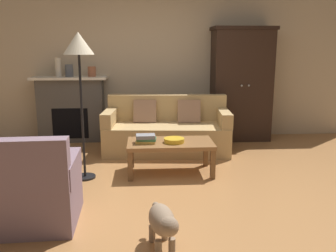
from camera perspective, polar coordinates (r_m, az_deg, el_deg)
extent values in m
plane|color=#B27A47|center=(4.31, 0.35, -9.59)|extent=(9.60, 9.60, 0.00)
cube|color=beige|center=(6.55, -1.29, 10.48)|extent=(7.20, 0.10, 2.80)
cube|color=#4C4947|center=(6.50, -14.95, 2.43)|extent=(1.10, 0.36, 1.08)
cube|color=black|center=(6.36, -15.16, 0.37)|extent=(0.60, 0.01, 0.52)
cube|color=white|center=(6.41, -15.26, 7.34)|extent=(1.26, 0.48, 0.04)
cube|color=black|center=(6.47, 11.42, 6.19)|extent=(1.00, 0.52, 1.89)
cube|color=black|center=(6.44, 11.80, 14.84)|extent=(1.06, 0.55, 0.06)
sphere|color=#ADAFB5|center=(6.18, 11.56, 6.26)|extent=(0.04, 0.04, 0.04)
sphere|color=#ADAFB5|center=(6.22, 12.63, 6.25)|extent=(0.04, 0.04, 0.04)
cube|color=tan|center=(5.64, -0.19, -1.94)|extent=(1.96, 0.99, 0.44)
cube|color=tan|center=(5.88, -0.15, 2.94)|extent=(1.91, 0.33, 0.42)
cube|color=tan|center=(5.65, -9.16, 1.36)|extent=(0.22, 0.81, 0.22)
cube|color=tan|center=(5.62, 8.81, 1.32)|extent=(0.22, 0.81, 0.22)
cube|color=#9E755B|center=(5.77, -3.65, 2.32)|extent=(0.37, 0.21, 0.37)
cube|color=#9E755B|center=(5.76, 3.32, 2.31)|extent=(0.37, 0.21, 0.37)
cube|color=olive|center=(4.66, 0.37, -2.78)|extent=(1.10, 0.60, 0.05)
cube|color=brown|center=(4.46, -5.98, -6.35)|extent=(0.06, 0.06, 0.37)
cube|color=brown|center=(4.54, 7.08, -6.06)|extent=(0.06, 0.06, 0.37)
cube|color=brown|center=(4.96, -5.77, -4.43)|extent=(0.06, 0.06, 0.37)
cube|color=brown|center=(5.02, 5.97, -4.21)|extent=(0.06, 0.06, 0.37)
cylinder|color=gold|center=(4.60, 0.97, -2.28)|extent=(0.26, 0.26, 0.06)
cube|color=gold|center=(4.59, -3.57, -2.48)|extent=(0.26, 0.20, 0.03)
cube|color=#427A4C|center=(4.59, -3.39, -2.08)|extent=(0.25, 0.19, 0.03)
cube|color=gray|center=(4.57, -3.56, -1.65)|extent=(0.25, 0.18, 0.05)
cylinder|color=beige|center=(6.44, -16.94, 8.85)|extent=(0.10, 0.10, 0.32)
cylinder|color=#565B66|center=(6.40, -15.32, 8.42)|extent=(0.13, 0.13, 0.20)
cylinder|color=#A86042|center=(6.34, -11.91, 8.40)|extent=(0.14, 0.14, 0.17)
cube|color=gray|center=(3.65, -20.14, -10.98)|extent=(0.79, 0.79, 0.42)
cube|color=gray|center=(3.22, -22.03, -5.90)|extent=(0.77, 0.19, 0.46)
cube|color=gray|center=(3.47, -15.20, -6.36)|extent=(0.15, 0.70, 0.20)
cylinder|color=black|center=(4.71, -12.92, -7.82)|extent=(0.26, 0.26, 0.02)
cylinder|color=black|center=(4.51, -13.38, 1.30)|extent=(0.03, 0.03, 1.54)
cone|color=beige|center=(4.43, -13.96, 12.57)|extent=(0.36, 0.36, 0.26)
ellipsoid|color=gray|center=(3.00, -1.02, -14.52)|extent=(0.27, 0.43, 0.22)
sphere|color=gray|center=(2.77, 0.14, -15.59)|extent=(0.15, 0.15, 0.15)
cylinder|color=gray|center=(3.00, 0.62, -18.49)|extent=(0.06, 0.06, 0.14)
cylinder|color=gray|center=(2.98, -1.54, -18.74)|extent=(0.06, 0.06, 0.14)
cylinder|color=gray|center=(3.20, -0.51, -16.35)|extent=(0.06, 0.06, 0.14)
cylinder|color=gray|center=(3.18, -2.52, -16.57)|extent=(0.06, 0.06, 0.14)
sphere|color=gray|center=(3.20, -1.97, -12.40)|extent=(0.06, 0.06, 0.06)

